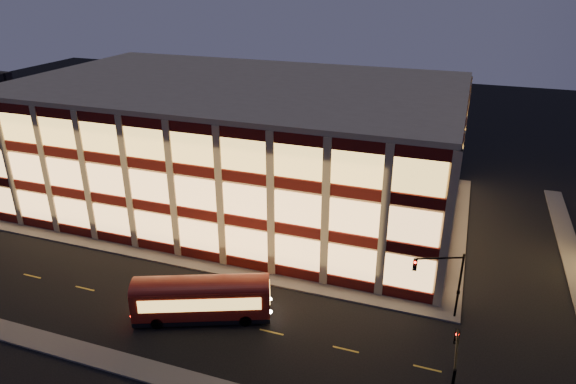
% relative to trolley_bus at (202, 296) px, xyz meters
% --- Properties ---
extents(ground, '(200.00, 200.00, 0.00)m').
position_rel_trolley_bus_xyz_m(ground, '(-4.01, 6.12, -2.05)').
color(ground, black).
rests_on(ground, ground).
extents(sidewalk_office_south, '(54.00, 2.00, 0.15)m').
position_rel_trolley_bus_xyz_m(sidewalk_office_south, '(-7.01, 7.12, -1.98)').
color(sidewalk_office_south, '#514F4C').
rests_on(sidewalk_office_south, ground).
extents(sidewalk_office_east, '(2.00, 30.00, 0.15)m').
position_rel_trolley_bus_xyz_m(sidewalk_office_east, '(18.99, 23.12, -1.98)').
color(sidewalk_office_east, '#514F4C').
rests_on(sidewalk_office_east, ground).
extents(sidewalk_tower_west, '(2.00, 30.00, 0.15)m').
position_rel_trolley_bus_xyz_m(sidewalk_tower_west, '(29.99, 23.12, -1.98)').
color(sidewalk_tower_west, '#514F4C').
rests_on(sidewalk_tower_west, ground).
extents(sidewalk_near, '(100.00, 2.00, 0.15)m').
position_rel_trolley_bus_xyz_m(sidewalk_near, '(-4.01, -6.88, -1.98)').
color(sidewalk_near, '#514F4C').
rests_on(sidewalk_near, ground).
extents(office_building, '(50.45, 30.45, 14.50)m').
position_rel_trolley_bus_xyz_m(office_building, '(-6.93, 23.03, 5.19)').
color(office_building, tan).
rests_on(office_building, ground).
extents(traffic_signal_far, '(3.79, 1.87, 6.00)m').
position_rel_trolley_bus_xyz_m(traffic_signal_far, '(18.20, 6.36, 2.06)').
color(traffic_signal_far, black).
rests_on(traffic_signal_far, ground).
extents(traffic_signal_near, '(0.32, 4.45, 6.00)m').
position_rel_trolley_bus_xyz_m(traffic_signal_near, '(19.49, -4.91, 2.07)').
color(traffic_signal_near, black).
rests_on(traffic_signal_near, ground).
extents(trolley_bus, '(11.15, 6.72, 3.71)m').
position_rel_trolley_bus_xyz_m(trolley_bus, '(0.00, 0.00, 0.00)').
color(trolley_bus, maroon).
rests_on(trolley_bus, ground).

